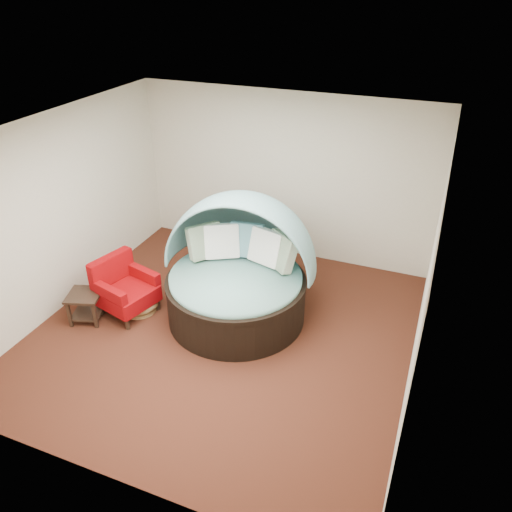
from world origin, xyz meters
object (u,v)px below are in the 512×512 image
at_px(canopy_daybed, 238,263).
at_px(red_armchair, 124,288).
at_px(pet_basket, 139,304).
at_px(side_table, 86,303).

height_order(canopy_daybed, red_armchair, canopy_daybed).
relative_size(canopy_daybed, pet_basket, 3.57).
height_order(red_armchair, side_table, red_armchair).
distance_m(red_armchair, side_table, 0.57).
bearing_deg(red_armchair, canopy_daybed, 35.18).
xyz_separation_m(pet_basket, side_table, (-0.55, -0.46, 0.18)).
relative_size(pet_basket, red_armchair, 0.71).
relative_size(red_armchair, side_table, 1.55).
bearing_deg(pet_basket, side_table, -140.05).
distance_m(pet_basket, side_table, 0.74).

